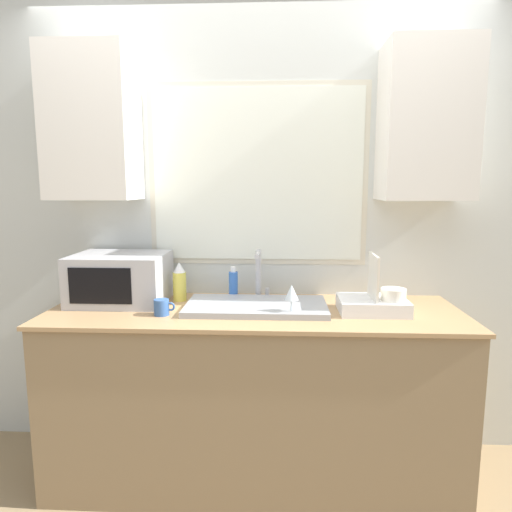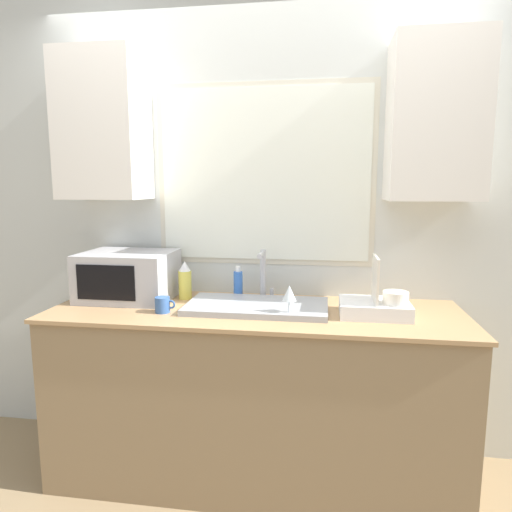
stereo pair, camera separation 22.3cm
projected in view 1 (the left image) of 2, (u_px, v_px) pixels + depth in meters
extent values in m
cube|color=#8C7251|center=(254.00, 395.00, 2.40)|extent=(2.06, 0.67, 0.89)
cube|color=tan|center=(254.00, 311.00, 2.33)|extent=(2.09, 0.70, 0.02)
cube|color=silver|center=(258.00, 227.00, 2.63)|extent=(6.00, 0.06, 2.60)
cube|color=beige|center=(258.00, 175.00, 2.55)|extent=(1.23, 0.01, 1.01)
cube|color=white|center=(258.00, 175.00, 2.55)|extent=(1.17, 0.01, 0.95)
cube|color=white|center=(92.00, 125.00, 2.40)|extent=(0.44, 0.32, 0.78)
cube|color=white|center=(426.00, 122.00, 2.31)|extent=(0.44, 0.32, 0.78)
cube|color=#9EA0A5|center=(256.00, 306.00, 2.32)|extent=(0.71, 0.38, 0.03)
cylinder|color=#B7B7BC|center=(258.00, 274.00, 2.52)|extent=(0.03, 0.03, 0.27)
cylinder|color=#B7B7BC|center=(258.00, 255.00, 2.44)|extent=(0.03, 0.14, 0.03)
cylinder|color=#B7B7BC|center=(267.00, 293.00, 2.54)|extent=(0.02, 0.02, 0.06)
cube|color=#B2B2B7|center=(121.00, 278.00, 2.45)|extent=(0.49, 0.39, 0.26)
cube|color=black|center=(100.00, 286.00, 2.26)|extent=(0.32, 0.01, 0.18)
cube|color=white|center=(372.00, 305.00, 2.27)|extent=(0.33, 0.26, 0.07)
cube|color=silver|center=(373.00, 277.00, 2.25)|extent=(0.01, 0.22, 0.22)
cylinder|color=silver|center=(393.00, 294.00, 2.22)|extent=(0.12, 0.12, 0.06)
cylinder|color=#D8CC4C|center=(180.00, 286.00, 2.49)|extent=(0.07, 0.07, 0.16)
cone|color=silver|center=(179.00, 267.00, 2.47)|extent=(0.07, 0.07, 0.05)
cylinder|color=blue|center=(233.00, 285.00, 2.53)|extent=(0.05, 0.05, 0.15)
cylinder|color=white|center=(233.00, 269.00, 2.52)|extent=(0.03, 0.03, 0.03)
cylinder|color=#335999|center=(162.00, 307.00, 2.21)|extent=(0.07, 0.07, 0.08)
torus|color=#335999|center=(171.00, 307.00, 2.21)|extent=(0.04, 0.01, 0.04)
cylinder|color=silver|center=(291.00, 317.00, 2.18)|extent=(0.06, 0.06, 0.00)
cylinder|color=silver|center=(291.00, 308.00, 2.18)|extent=(0.01, 0.01, 0.08)
cone|color=silver|center=(292.00, 292.00, 2.16)|extent=(0.07, 0.07, 0.07)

